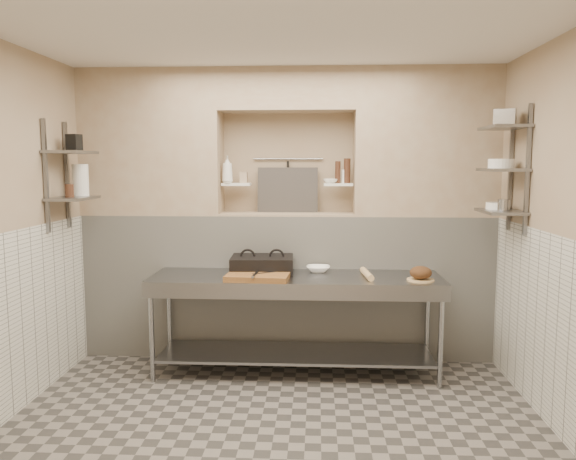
# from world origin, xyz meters

# --- Properties ---
(floor) EXTENTS (4.00, 3.90, 0.10)m
(floor) POSITION_xyz_m (0.00, 0.00, -0.05)
(floor) COLOR slate
(floor) RESTS_ON ground
(ceiling) EXTENTS (4.00, 3.90, 0.10)m
(ceiling) POSITION_xyz_m (0.00, 0.00, 2.85)
(ceiling) COLOR silver
(ceiling) RESTS_ON ground
(wall_back) EXTENTS (4.00, 0.10, 2.80)m
(wall_back) POSITION_xyz_m (0.00, 2.00, 1.40)
(wall_back) COLOR tan
(wall_back) RESTS_ON ground
(wall_front) EXTENTS (4.00, 0.10, 2.80)m
(wall_front) POSITION_xyz_m (0.00, -2.00, 1.40)
(wall_front) COLOR tan
(wall_front) RESTS_ON ground
(backwall_lower) EXTENTS (4.00, 0.40, 1.40)m
(backwall_lower) POSITION_xyz_m (0.00, 1.75, 0.70)
(backwall_lower) COLOR silver
(backwall_lower) RESTS_ON floor
(alcove_sill) EXTENTS (1.30, 0.40, 0.02)m
(alcove_sill) POSITION_xyz_m (0.00, 1.75, 1.41)
(alcove_sill) COLOR tan
(alcove_sill) RESTS_ON backwall_lower
(backwall_pillar_left) EXTENTS (1.35, 0.40, 1.40)m
(backwall_pillar_left) POSITION_xyz_m (-1.33, 1.75, 2.10)
(backwall_pillar_left) COLOR tan
(backwall_pillar_left) RESTS_ON backwall_lower
(backwall_pillar_right) EXTENTS (1.35, 0.40, 1.40)m
(backwall_pillar_right) POSITION_xyz_m (1.33, 1.75, 2.10)
(backwall_pillar_right) COLOR tan
(backwall_pillar_right) RESTS_ON backwall_lower
(backwall_header) EXTENTS (1.30, 0.40, 0.40)m
(backwall_header) POSITION_xyz_m (0.00, 1.75, 2.60)
(backwall_header) COLOR tan
(backwall_header) RESTS_ON backwall_lower
(wainscot_right) EXTENTS (0.02, 3.90, 1.40)m
(wainscot_right) POSITION_xyz_m (1.99, 0.00, 0.70)
(wainscot_right) COLOR silver
(wainscot_right) RESTS_ON floor
(alcove_shelf_left) EXTENTS (0.28, 0.16, 0.02)m
(alcove_shelf_left) POSITION_xyz_m (-0.50, 1.75, 1.70)
(alcove_shelf_left) COLOR white
(alcove_shelf_left) RESTS_ON backwall_lower
(alcove_shelf_right) EXTENTS (0.28, 0.16, 0.02)m
(alcove_shelf_right) POSITION_xyz_m (0.50, 1.75, 1.70)
(alcove_shelf_right) COLOR white
(alcove_shelf_right) RESTS_ON backwall_lower
(utensil_rail) EXTENTS (0.70, 0.02, 0.02)m
(utensil_rail) POSITION_xyz_m (0.00, 1.92, 1.95)
(utensil_rail) COLOR gray
(utensil_rail) RESTS_ON wall_back
(hanging_steel) EXTENTS (0.02, 0.02, 0.30)m
(hanging_steel) POSITION_xyz_m (0.00, 1.90, 1.78)
(hanging_steel) COLOR black
(hanging_steel) RESTS_ON utensil_rail
(splash_panel) EXTENTS (0.60, 0.08, 0.45)m
(splash_panel) POSITION_xyz_m (0.00, 1.85, 1.64)
(splash_panel) COLOR #383330
(splash_panel) RESTS_ON alcove_sill
(shelf_rail_left_a) EXTENTS (0.03, 0.03, 0.95)m
(shelf_rail_left_a) POSITION_xyz_m (-1.98, 1.25, 1.80)
(shelf_rail_left_a) COLOR slate
(shelf_rail_left_a) RESTS_ON wall_left
(shelf_rail_left_b) EXTENTS (0.03, 0.03, 0.95)m
(shelf_rail_left_b) POSITION_xyz_m (-1.98, 0.85, 1.80)
(shelf_rail_left_b) COLOR slate
(shelf_rail_left_b) RESTS_ON wall_left
(wall_shelf_left_lower) EXTENTS (0.30, 0.50, 0.02)m
(wall_shelf_left_lower) POSITION_xyz_m (-1.84, 1.05, 1.60)
(wall_shelf_left_lower) COLOR slate
(wall_shelf_left_lower) RESTS_ON wall_left
(wall_shelf_left_upper) EXTENTS (0.30, 0.50, 0.03)m
(wall_shelf_left_upper) POSITION_xyz_m (-1.84, 1.05, 2.00)
(wall_shelf_left_upper) COLOR slate
(wall_shelf_left_upper) RESTS_ON wall_left
(shelf_rail_right_a) EXTENTS (0.03, 0.03, 1.05)m
(shelf_rail_right_a) POSITION_xyz_m (1.98, 1.25, 1.85)
(shelf_rail_right_a) COLOR slate
(shelf_rail_right_a) RESTS_ON wall_right
(shelf_rail_right_b) EXTENTS (0.03, 0.03, 1.05)m
(shelf_rail_right_b) POSITION_xyz_m (1.98, 0.85, 1.85)
(shelf_rail_right_b) COLOR slate
(shelf_rail_right_b) RESTS_ON wall_right
(wall_shelf_right_lower) EXTENTS (0.30, 0.50, 0.02)m
(wall_shelf_right_lower) POSITION_xyz_m (1.84, 1.05, 1.50)
(wall_shelf_right_lower) COLOR slate
(wall_shelf_right_lower) RESTS_ON wall_right
(wall_shelf_right_mid) EXTENTS (0.30, 0.50, 0.02)m
(wall_shelf_right_mid) POSITION_xyz_m (1.84, 1.05, 1.85)
(wall_shelf_right_mid) COLOR slate
(wall_shelf_right_mid) RESTS_ON wall_right
(wall_shelf_right_upper) EXTENTS (0.30, 0.50, 0.03)m
(wall_shelf_right_upper) POSITION_xyz_m (1.84, 1.05, 2.20)
(wall_shelf_right_upper) COLOR slate
(wall_shelf_right_upper) RESTS_ON wall_right
(prep_table) EXTENTS (2.60, 0.70, 0.90)m
(prep_table) POSITION_xyz_m (0.11, 1.18, 0.64)
(prep_table) COLOR gray
(prep_table) RESTS_ON floor
(panini_press) EXTENTS (0.58, 0.44, 0.15)m
(panini_press) POSITION_xyz_m (-0.21, 1.32, 0.98)
(panini_press) COLOR black
(panini_press) RESTS_ON prep_table
(cutting_board) EXTENTS (0.57, 0.42, 0.05)m
(cutting_board) POSITION_xyz_m (-0.22, 1.05, 0.92)
(cutting_board) COLOR brown
(cutting_board) RESTS_ON prep_table
(knife_blade) EXTENTS (0.24, 0.17, 0.01)m
(knife_blade) POSITION_xyz_m (-0.15, 1.08, 0.95)
(knife_blade) COLOR gray
(knife_blade) RESTS_ON cutting_board
(tongs) EXTENTS (0.04, 0.26, 0.02)m
(tongs) POSITION_xyz_m (-0.23, 0.97, 0.96)
(tongs) COLOR gray
(tongs) RESTS_ON cutting_board
(mixing_bowl) EXTENTS (0.23, 0.23, 0.05)m
(mixing_bowl) POSITION_xyz_m (0.31, 1.40, 0.93)
(mixing_bowl) COLOR white
(mixing_bowl) RESTS_ON prep_table
(rolling_pin) EXTENTS (0.10, 0.39, 0.06)m
(rolling_pin) POSITION_xyz_m (0.74, 1.17, 0.93)
(rolling_pin) COLOR tan
(rolling_pin) RESTS_ON prep_table
(bread_board) EXTENTS (0.23, 0.23, 0.01)m
(bread_board) POSITION_xyz_m (1.19, 1.05, 0.91)
(bread_board) COLOR tan
(bread_board) RESTS_ON prep_table
(bread_loaf) EXTENTS (0.19, 0.19, 0.11)m
(bread_loaf) POSITION_xyz_m (1.19, 1.05, 0.97)
(bread_loaf) COLOR #4C2D19
(bread_loaf) RESTS_ON bread_board
(bottle_soap) EXTENTS (0.11, 0.11, 0.27)m
(bottle_soap) POSITION_xyz_m (-0.58, 1.70, 1.85)
(bottle_soap) COLOR white
(bottle_soap) RESTS_ON alcove_shelf_left
(jar_alcove) EXTENTS (0.07, 0.07, 0.11)m
(jar_alcove) POSITION_xyz_m (-0.43, 1.80, 1.77)
(jar_alcove) COLOR tan
(jar_alcove) RESTS_ON alcove_shelf_left
(bowl_alcove) EXTENTS (0.14, 0.14, 0.04)m
(bowl_alcove) POSITION_xyz_m (0.42, 1.74, 1.73)
(bowl_alcove) COLOR white
(bowl_alcove) RESTS_ON alcove_shelf_right
(condiment_a) EXTENTS (0.07, 0.07, 0.24)m
(condiment_a) POSITION_xyz_m (0.58, 1.77, 1.83)
(condiment_a) COLOR #3C2217
(condiment_a) RESTS_ON alcove_shelf_right
(condiment_b) EXTENTS (0.05, 0.05, 0.21)m
(condiment_b) POSITION_xyz_m (0.49, 1.76, 1.82)
(condiment_b) COLOR #3C2217
(condiment_b) RESTS_ON alcove_shelf_right
(condiment_c) EXTENTS (0.08, 0.08, 0.13)m
(condiment_c) POSITION_xyz_m (0.57, 1.79, 1.78)
(condiment_c) COLOR white
(condiment_c) RESTS_ON alcove_shelf_right
(jug_left) EXTENTS (0.14, 0.14, 0.28)m
(jug_left) POSITION_xyz_m (-1.84, 1.22, 1.75)
(jug_left) COLOR white
(jug_left) RESTS_ON wall_shelf_left_lower
(jar_left) EXTENTS (0.08, 0.08, 0.11)m
(jar_left) POSITION_xyz_m (-1.84, 0.98, 1.67)
(jar_left) COLOR #3C2217
(jar_left) RESTS_ON wall_shelf_left_lower
(box_left_upper) EXTENTS (0.12, 0.12, 0.15)m
(box_left_upper) POSITION_xyz_m (-1.84, 1.12, 2.09)
(box_left_upper) COLOR black
(box_left_upper) RESTS_ON wall_shelf_left_upper
(bowl_right) EXTENTS (0.20, 0.20, 0.06)m
(bowl_right) POSITION_xyz_m (1.84, 1.13, 1.54)
(bowl_right) COLOR white
(bowl_right) RESTS_ON wall_shelf_right_lower
(canister_right) EXTENTS (0.10, 0.10, 0.10)m
(canister_right) POSITION_xyz_m (1.84, 0.98, 1.56)
(canister_right) COLOR gray
(canister_right) RESTS_ON wall_shelf_right_lower
(bowl_right_mid) EXTENTS (0.21, 0.21, 0.08)m
(bowl_right_mid) POSITION_xyz_m (1.84, 1.09, 1.90)
(bowl_right_mid) COLOR white
(bowl_right_mid) RESTS_ON wall_shelf_right_mid
(basket_right) EXTENTS (0.23, 0.25, 0.13)m
(basket_right) POSITION_xyz_m (1.84, 1.04, 2.28)
(basket_right) COLOR gray
(basket_right) RESTS_ON wall_shelf_right_upper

